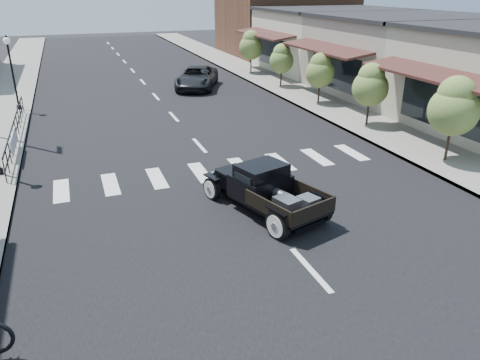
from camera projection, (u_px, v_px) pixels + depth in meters
name	position (u px, v px, depth m)	size (l,w,h in m)	color
ground	(263.00, 217.00, 13.86)	(120.00, 120.00, 0.00)	black
road	(162.00, 104.00, 26.85)	(14.00, 80.00, 0.02)	black
road_markings	(183.00, 127.00, 22.53)	(12.00, 60.00, 0.06)	silver
sidewalk_right	(296.00, 92.00, 29.52)	(3.00, 80.00, 0.15)	gray
storefront_mid	(406.00, 56.00, 29.00)	(10.00, 9.00, 4.50)	#A49A8A
storefront_far	(332.00, 41.00, 36.79)	(10.00, 9.00, 4.50)	beige
far_building_right	(284.00, 16.00, 45.13)	(11.00, 10.00, 7.00)	brown
railing	(15.00, 129.00, 19.97)	(0.08, 10.00, 1.00)	black
banner	(15.00, 148.00, 18.34)	(0.04, 2.20, 0.60)	silver
lamp_post_c	(13.00, 73.00, 24.52)	(0.36, 0.36, 3.85)	black
small_tree_a	(452.00, 121.00, 17.34)	(1.85, 1.85, 3.08)	olive
small_tree_b	(369.00, 95.00, 21.93)	(1.68, 1.68, 2.80)	olive
small_tree_c	(320.00, 79.00, 26.08)	(1.60, 1.60, 2.67)	olive
small_tree_d	(281.00, 66.00, 30.51)	(1.57, 1.57, 2.61)	olive
small_tree_e	(251.00, 52.00, 35.18)	(1.79, 1.79, 2.99)	olive
hotrod_pickup	(265.00, 189.00, 13.92)	(2.01, 4.31, 1.49)	black
second_car	(197.00, 78.00, 30.65)	(2.31, 5.01, 1.39)	black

